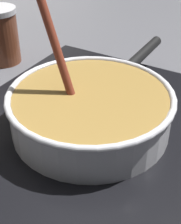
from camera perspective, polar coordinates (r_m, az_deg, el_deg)
name	(u,v)px	position (r m, az deg, el deg)	size (l,w,h in m)	color
ground	(138,151)	(0.61, 8.07, -6.50)	(2.40, 1.60, 0.04)	#4C4C51
hob_plate	(90,131)	(0.60, 0.00, -3.15)	(0.56, 0.48, 0.01)	black
burner_ring	(90,126)	(0.60, 0.00, -2.40)	(0.19, 0.19, 0.01)	#592D0C
spare_burner	(131,85)	(0.73, 6.81, 4.60)	(0.13, 0.13, 0.01)	#262628
cooking_pan	(91,109)	(0.58, 0.06, 0.53)	(0.45, 0.28, 0.29)	silver
condiment_jar	(1,36)	(0.86, -14.93, 12.36)	(0.09, 0.09, 0.13)	brown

